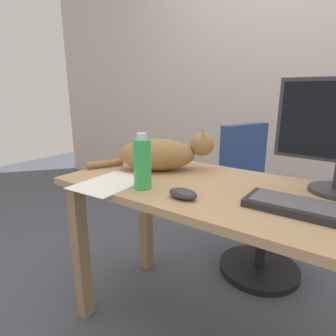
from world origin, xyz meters
name	(u,v)px	position (x,y,z in m)	size (l,w,h in m)	color
back_wall	(315,62)	(0.00, 1.50, 1.30)	(6.00, 0.04, 2.60)	beige
desk	(228,217)	(0.00, 0.00, 0.61)	(1.38, 0.61, 0.73)	tan
office_chair	(257,212)	(-0.07, 0.63, 0.38)	(0.51, 0.48, 0.90)	black
keyboard	(319,211)	(0.32, -0.06, 0.74)	(0.44, 0.15, 0.03)	#232328
cat	(162,153)	(-0.38, 0.07, 0.81)	(0.52, 0.38, 0.20)	olive
computer_mouse	(183,194)	(-0.09, -0.19, 0.74)	(0.11, 0.06, 0.04)	#333338
paper_sheet	(110,183)	(-0.43, -0.21, 0.73)	(0.21, 0.30, 0.00)	white
spray_bottle	(142,163)	(-0.28, -0.18, 0.83)	(0.07, 0.07, 0.22)	green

